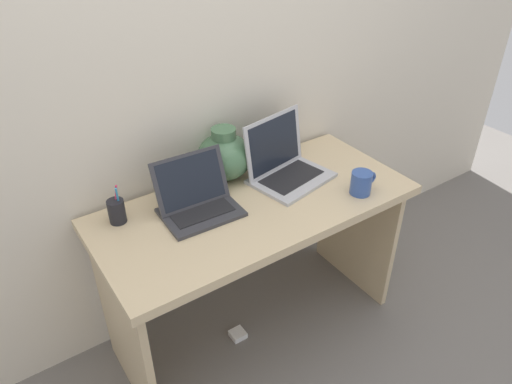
{
  "coord_description": "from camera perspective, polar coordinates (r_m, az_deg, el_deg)",
  "views": [
    {
      "loc": [
        -0.91,
        -1.34,
        1.87
      ],
      "look_at": [
        0.0,
        0.0,
        0.8
      ],
      "focal_mm": 33.61,
      "sensor_mm": 36.0,
      "label": 1
    }
  ],
  "objects": [
    {
      "name": "power_brick",
      "position": [
        2.42,
        -2.18,
        -16.57
      ],
      "size": [
        0.07,
        0.07,
        0.03
      ],
      "primitive_type": "cube",
      "color": "white",
      "rests_on": "ground"
    },
    {
      "name": "desk",
      "position": [
        2.08,
        0.0,
        -5.07
      ],
      "size": [
        1.34,
        0.61,
        0.75
      ],
      "color": "#D1B78C",
      "rests_on": "ground"
    },
    {
      "name": "laptop_left",
      "position": [
        1.91,
        -7.13,
        -0.64
      ],
      "size": [
        0.31,
        0.24,
        0.22
      ],
      "color": "#333338",
      "rests_on": "desk"
    },
    {
      "name": "pen_cup",
      "position": [
        1.91,
        -16.24,
        -2.18
      ],
      "size": [
        0.07,
        0.07,
        0.16
      ],
      "color": "black",
      "rests_on": "desk"
    },
    {
      "name": "green_vase",
      "position": [
        2.1,
        -3.78,
        4.33
      ],
      "size": [
        0.24,
        0.24,
        0.24
      ],
      "color": "#47704C",
      "rests_on": "desk"
    },
    {
      "name": "ground_plane",
      "position": [
        2.48,
        0.0,
        -15.55
      ],
      "size": [
        6.0,
        6.0,
        0.0
      ],
      "primitive_type": "plane",
      "color": "slate"
    },
    {
      "name": "laptop_right",
      "position": [
        2.12,
        3.25,
        3.61
      ],
      "size": [
        0.38,
        0.32,
        0.27
      ],
      "color": "#B2B2B7",
      "rests_on": "desk"
    },
    {
      "name": "coffee_mug",
      "position": [
        2.05,
        12.45,
        1.08
      ],
      "size": [
        0.13,
        0.09,
        0.1
      ],
      "color": "#335199",
      "rests_on": "desk"
    },
    {
      "name": "back_wall",
      "position": [
        2.03,
        -5.64,
        14.08
      ],
      "size": [
        4.4,
        0.04,
        2.4
      ],
      "primitive_type": "cube",
      "color": "beige",
      "rests_on": "ground"
    }
  ]
}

